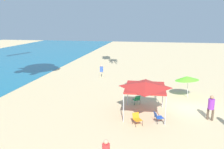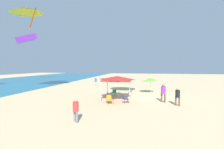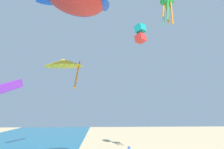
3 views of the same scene
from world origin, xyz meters
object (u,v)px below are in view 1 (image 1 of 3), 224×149
folding_chair_left_of_tent (137,99)px  person_watching_sky (211,106)px  folding_chair_right_of_tent (137,118)px  beach_umbrella (187,78)px  canopy_tent (145,85)px  folding_chair_near_cooler (158,116)px  person_far_stroller (102,70)px

folding_chair_left_of_tent → person_watching_sky: 6.05m
folding_chair_right_of_tent → folding_chair_left_of_tent: same height
beach_umbrella → folding_chair_left_of_tent: beach_umbrella is taller
canopy_tent → beach_umbrella: size_ratio=1.57×
beach_umbrella → folding_chair_near_cooler: bearing=156.2°
folding_chair_near_cooler → beach_umbrella: bearing=-48.0°
person_watching_sky → person_far_stroller: 15.49m
folding_chair_right_of_tent → folding_chair_left_of_tent: bearing=62.8°
folding_chair_near_cooler → person_watching_sky: person_watching_sky is taller
folding_chair_right_of_tent → person_watching_sky: person_watching_sky is taller
canopy_tent → person_watching_sky: size_ratio=1.86×
beach_umbrella → folding_chair_left_of_tent: size_ratio=2.76×
person_watching_sky → person_far_stroller: person_watching_sky is taller
person_far_stroller → person_watching_sky: bearing=105.3°
beach_umbrella → person_far_stroller: bearing=57.2°
folding_chair_left_of_tent → person_far_stroller: person_far_stroller is taller
canopy_tent → beach_umbrella: (4.71, -3.69, -0.46)m
beach_umbrella → folding_chair_right_of_tent: bearing=148.1°
beach_umbrella → canopy_tent: bearing=141.9°
canopy_tent → folding_chair_right_of_tent: size_ratio=4.32×
folding_chair_near_cooler → person_far_stroller: 14.16m
beach_umbrella → folding_chair_left_of_tent: (-2.68, 4.46, -1.42)m
folding_chair_near_cooler → person_watching_sky: (1.17, -3.80, 0.64)m
folding_chair_left_of_tent → person_watching_sky: (-2.25, -5.57, 0.64)m
beach_umbrella → folding_chair_near_cooler: size_ratio=2.76×
canopy_tent → folding_chair_left_of_tent: canopy_tent is taller
beach_umbrella → folding_chair_near_cooler: 6.81m
canopy_tent → beach_umbrella: canopy_tent is taller
folding_chair_left_of_tent → person_watching_sky: person_watching_sky is taller
person_watching_sky → beach_umbrella: bearing=-46.3°
folding_chair_right_of_tent → person_far_stroller: size_ratio=0.49×
folding_chair_near_cooler → canopy_tent: bearing=11.7°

